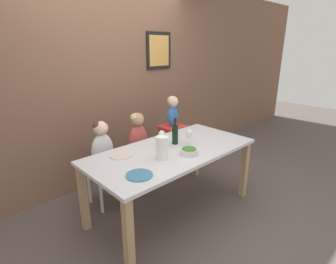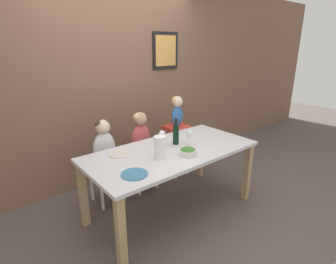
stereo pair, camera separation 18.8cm
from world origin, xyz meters
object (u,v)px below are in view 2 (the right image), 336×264
Objects in this scene: chair_far_left at (106,172)px; person_child_center at (141,133)px; person_child_left at (104,142)px; salad_bowl_large at (188,151)px; chair_right_highchair at (177,138)px; person_baby_right at (177,109)px; dinner_plate_back_left at (120,154)px; paper_towel_roll at (160,147)px; wine_glass_far at (162,135)px; chair_far_center at (142,160)px; dinner_plate_front_left at (134,174)px; wine_glass_near at (190,134)px; wine_bottle at (176,134)px.

chair_far_left is 0.84× the size of person_child_center.
salad_bowl_large is at bearing -59.94° from person_child_left.
chair_right_highchair is at bearing 0.00° from chair_far_left.
person_baby_right reaches higher than person_child_center.
person_child_left is 2.39× the size of dinner_plate_back_left.
salad_bowl_large is at bearing -23.17° from paper_towel_roll.
person_child_center is 0.80m from paper_towel_roll.
chair_far_left is 0.84× the size of person_child_left.
chair_right_highchair is at bearing 40.44° from paper_towel_roll.
wine_glass_far is at bearing -49.16° from person_child_left.
chair_far_left and chair_far_center have the same top height.
person_child_center is 2.39× the size of dinner_plate_front_left.
chair_far_left is 0.64× the size of chair_right_highchair.
person_child_left is at bearing 179.94° from chair_right_highchair.
person_child_left reaches higher than paper_towel_roll.
person_baby_right is at bearing 0.09° from chair_far_left.
chair_far_center is 0.63m from person_child_left.
dinner_plate_back_left is at bearing 139.23° from salad_bowl_large.
chair_far_left is 0.97m from dinner_plate_front_left.
dinner_plate_back_left is (-0.73, 0.26, -0.12)m from wine_glass_near.
dinner_plate_back_left is (-0.47, 0.10, -0.12)m from wine_glass_far.
wine_bottle reaches higher than dinner_plate_back_left.
person_child_left is 2.39× the size of dinner_plate_front_left.
chair_far_left is 0.92m from paper_towel_roll.
person_child_left is at bearing 86.80° from dinner_plate_back_left.
wine_bottle is (0.61, -0.55, 0.11)m from person_child_left.
chair_far_center is 1.16m from dinner_plate_front_left.
wine_glass_near is at bearing -73.40° from person_child_center.
salad_bowl_large is at bearing -40.77° from dinner_plate_back_left.
salad_bowl_large reaches higher than dinner_plate_back_left.
person_child_left is 3.13× the size of salad_bowl_large.
chair_far_center is 2.06× the size of paper_towel_roll.
wine_glass_near is at bearing 13.69° from dinner_plate_front_left.
wine_glass_near is (-0.41, -0.67, 0.33)m from chair_right_highchair.
paper_towel_roll is (0.23, -0.75, 0.48)m from chair_far_left.
person_child_left reaches higher than wine_glass_near.
chair_right_highchair is at bearing 34.98° from dinner_plate_front_left.
chair_far_center is at bearing -179.83° from person_baby_right.
wine_glass_near is 1.00× the size of wine_glass_far.
paper_towel_roll is 0.44m from dinner_plate_back_left.
chair_right_highchair is 1.08m from salad_bowl_large.
paper_towel_roll is 0.98× the size of dinner_plate_front_left.
wine_glass_near reaches higher than dinner_plate_back_left.
paper_towel_roll is at bearing -171.03° from wine_glass_near.
chair_right_highchair is at bearing 0.00° from chair_far_center.
person_child_left is 0.50m from person_child_center.
chair_far_center is 0.84× the size of person_child_left.
person_child_center is 0.67m from dinner_plate_back_left.
person_child_center is at bearing 0.00° from person_child_left.
chair_far_left is 0.84m from wine_glass_far.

